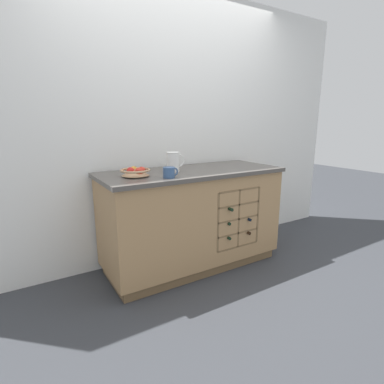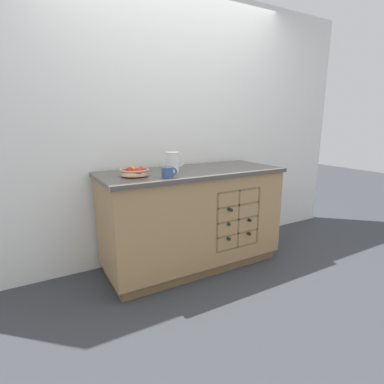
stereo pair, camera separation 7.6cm
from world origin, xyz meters
TOP-DOWN VIEW (x-y plane):
  - ground_plane at (0.00, 0.00)m, footprint 14.00×14.00m
  - back_wall at (0.00, 0.39)m, footprint 4.40×0.06m
  - kitchen_island at (0.00, -0.00)m, footprint 1.66×0.70m
  - fruit_bowl at (-0.54, -0.03)m, footprint 0.24×0.24m
  - white_pitcher at (-0.19, 0.00)m, footprint 0.17×0.11m
  - ceramic_mug at (-0.34, -0.22)m, footprint 0.13×0.09m

SIDE VIEW (x-z plane):
  - ground_plane at x=0.00m, z-range 0.00..0.00m
  - kitchen_island at x=0.00m, z-range 0.01..0.92m
  - fruit_bowl at x=-0.54m, z-range 0.92..0.99m
  - ceramic_mug at x=-0.34m, z-range 0.92..1.00m
  - white_pitcher at x=-0.19m, z-range 0.92..1.09m
  - back_wall at x=0.00m, z-range 0.00..2.55m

